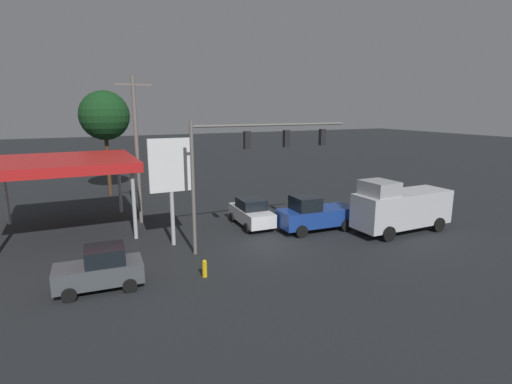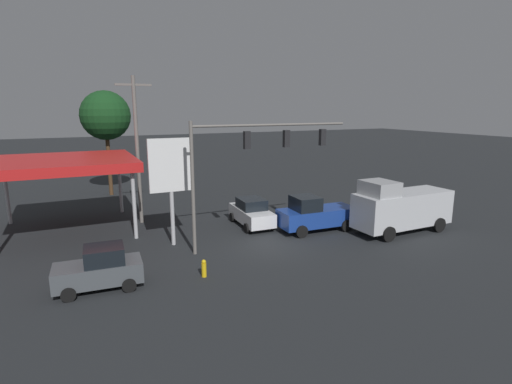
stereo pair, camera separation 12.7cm
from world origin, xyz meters
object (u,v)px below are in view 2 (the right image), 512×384
(pickup_parked, at_px, (315,214))
(street_tree, at_px, (106,116))
(sedan_far, at_px, (252,212))
(fire_hydrant, at_px, (204,268))
(hatchback_crossing, at_px, (100,269))
(price_sign, at_px, (170,170))
(traffic_signal_assembly, at_px, (254,152))
(utility_pole, at_px, (137,148))
(delivery_truck, at_px, (400,207))

(pickup_parked, xyz_separation_m, street_tree, (11.15, -17.53, 6.21))
(sedan_far, bearing_deg, fire_hydrant, -37.27)
(hatchback_crossing, distance_m, fire_hydrant, 4.73)
(price_sign, bearing_deg, traffic_signal_assembly, 155.25)
(utility_pole, relative_size, pickup_parked, 1.92)
(utility_pole, bearing_deg, fire_hydrant, 96.02)
(sedan_far, bearing_deg, traffic_signal_assembly, -20.06)
(pickup_parked, distance_m, street_tree, 21.69)
(utility_pole, height_order, fire_hydrant, utility_pole)
(street_tree, relative_size, fire_hydrant, 10.88)
(hatchback_crossing, relative_size, pickup_parked, 0.74)
(fire_hydrant, bearing_deg, pickup_parked, -156.01)
(utility_pole, height_order, price_sign, utility_pole)
(utility_pole, bearing_deg, delivery_truck, 147.53)
(utility_pole, distance_m, hatchback_crossing, 11.56)
(price_sign, height_order, pickup_parked, price_sign)
(price_sign, bearing_deg, pickup_parked, 172.34)
(traffic_signal_assembly, height_order, sedan_far, traffic_signal_assembly)
(fire_hydrant, bearing_deg, utility_pole, -83.98)
(sedan_far, bearing_deg, street_tree, -149.68)
(delivery_truck, bearing_deg, price_sign, -16.46)
(price_sign, relative_size, hatchback_crossing, 1.63)
(delivery_truck, xyz_separation_m, pickup_parked, (4.86, -2.66, -0.58))
(utility_pole, bearing_deg, traffic_signal_assembly, 124.72)
(utility_pole, height_order, pickup_parked, utility_pole)
(price_sign, relative_size, fire_hydrant, 7.23)
(sedan_far, relative_size, fire_hydrant, 5.08)
(price_sign, bearing_deg, street_tree, -83.22)
(traffic_signal_assembly, bearing_deg, hatchback_crossing, 15.43)
(utility_pole, distance_m, fire_hydrant, 12.01)
(delivery_truck, relative_size, fire_hydrant, 7.77)
(fire_hydrant, bearing_deg, hatchback_crossing, -9.73)
(delivery_truck, distance_m, fire_hydrant, 13.98)
(pickup_parked, bearing_deg, utility_pole, -31.49)
(price_sign, distance_m, hatchback_crossing, 7.24)
(street_tree, bearing_deg, price_sign, 96.78)
(sedan_far, xyz_separation_m, fire_hydrant, (5.64, 6.79, -0.51))
(hatchback_crossing, xyz_separation_m, fire_hydrant, (-4.64, 0.79, -0.51))
(traffic_signal_assembly, bearing_deg, sedan_far, -112.51)
(street_tree, bearing_deg, sedan_far, 117.87)
(sedan_far, bearing_deg, utility_pole, -118.65)
(traffic_signal_assembly, xyz_separation_m, hatchback_crossing, (8.80, 2.43, -4.64))
(delivery_truck, distance_m, street_tree, 26.38)
(pickup_parked, bearing_deg, street_tree, -54.87)
(traffic_signal_assembly, height_order, fire_hydrant, traffic_signal_assembly)
(delivery_truck, bearing_deg, sedan_far, -34.54)
(hatchback_crossing, xyz_separation_m, pickup_parked, (-13.64, -3.21, 0.16))
(fire_hydrant, bearing_deg, traffic_signal_assembly, -142.25)
(pickup_parked, bearing_deg, price_sign, -4.99)
(traffic_signal_assembly, height_order, street_tree, street_tree)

